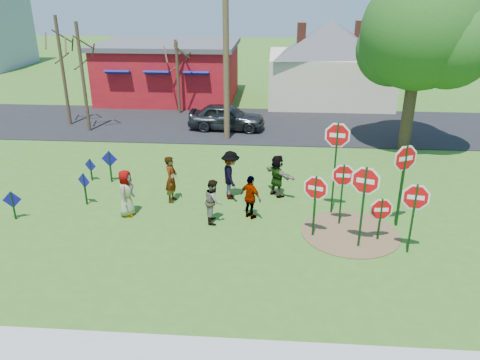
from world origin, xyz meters
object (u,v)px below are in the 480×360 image
object	(u,v)px
stop_sign_d	(404,166)
suv	(227,117)
stop_sign_b	(337,145)
leafy_tree	(422,38)
stop_sign_c	(365,189)
stop_sign_a	(315,193)
person_b	(171,179)
utility_pole	(226,39)
person_a	(126,193)

from	to	relation	value
stop_sign_d	suv	bearing A→B (deg)	97.79
stop_sign_d	stop_sign_b	bearing A→B (deg)	134.99
stop_sign_b	suv	world-z (taller)	stop_sign_b
stop_sign_b	leafy_tree	bearing A→B (deg)	69.31
stop_sign_c	stop_sign_a	bearing A→B (deg)	176.85
person_b	stop_sign_b	bearing A→B (deg)	-89.52
stop_sign_d	utility_pole	size ratio (longest dim) A/B	0.31
utility_pole	leafy_tree	world-z (taller)	utility_pole
stop_sign_a	stop_sign_b	distance (m)	2.13
stop_sign_b	utility_pole	size ratio (longest dim) A/B	0.36
stop_sign_b	stop_sign_d	bearing A→B (deg)	-9.91
person_a	utility_pole	size ratio (longest dim) A/B	0.17
stop_sign_b	person_a	size ratio (longest dim) A/B	2.07
person_a	utility_pole	distance (m)	10.31
stop_sign_a	stop_sign_d	xyz separation A→B (m)	(2.87, 0.92, 0.65)
stop_sign_a	stop_sign_d	size ratio (longest dim) A/B	0.74
stop_sign_b	person_b	bearing A→B (deg)	-175.19
stop_sign_a	stop_sign_b	size ratio (longest dim) A/B	0.64
person_a	leafy_tree	bearing A→B (deg)	-50.90
person_b	utility_pole	world-z (taller)	utility_pole
stop_sign_a	suv	xyz separation A→B (m)	(-4.00, 11.69, -0.76)
stop_sign_a	suv	distance (m)	12.38
person_b	stop_sign_a	bearing A→B (deg)	-107.93
utility_pole	stop_sign_d	bearing A→B (deg)	-53.72
stop_sign_b	person_a	distance (m)	7.44
stop_sign_b	person_a	world-z (taller)	stop_sign_b
stop_sign_d	person_b	distance (m)	8.19
stop_sign_b	leafy_tree	distance (m)	9.05
person_a	person_b	size ratio (longest dim) A/B	0.95
person_a	person_b	bearing A→B (deg)	-42.49
stop_sign_b	stop_sign_c	bearing A→B (deg)	-64.74
stop_sign_c	person_a	size ratio (longest dim) A/B	1.67
person_a	leafy_tree	xyz separation A→B (m)	(11.65, 8.07, 4.45)
suv	person_b	bearing A→B (deg)	176.38
utility_pole	leafy_tree	xyz separation A→B (m)	(9.03, -0.95, 0.20)
stop_sign_d	suv	xyz separation A→B (m)	(-6.87, 10.76, -1.42)
suv	stop_sign_d	bearing A→B (deg)	-144.39
stop_sign_c	person_b	size ratio (longest dim) A/B	1.58
person_a	stop_sign_b	bearing A→B (deg)	-80.22
leafy_tree	person_b	bearing A→B (deg)	-146.54
stop_sign_b	leafy_tree	size ratio (longest dim) A/B	0.42
stop_sign_d	person_a	xyz separation A→B (m)	(-9.31, 0.10, -1.33)
stop_sign_c	suv	bearing A→B (deg)	133.43
stop_sign_b	suv	bearing A→B (deg)	125.87
stop_sign_c	leafy_tree	distance (m)	10.93
stop_sign_c	person_a	xyz separation A→B (m)	(-7.81, 1.60, -1.12)
stop_sign_b	suv	xyz separation A→B (m)	(-4.77, 9.99, -1.80)
stop_sign_b	stop_sign_d	distance (m)	2.27
utility_pole	suv	bearing A→B (deg)	96.31
stop_sign_c	leafy_tree	bearing A→B (deg)	88.10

